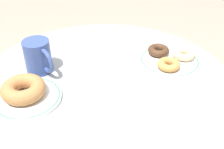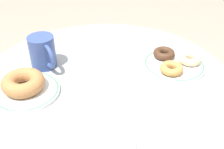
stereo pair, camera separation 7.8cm
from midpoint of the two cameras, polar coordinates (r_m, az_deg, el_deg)
name	(u,v)px [view 2 (the right image)]	position (r m, az deg, el deg)	size (l,w,h in m)	color
cafe_table	(106,141)	(0.98, 1.15, -13.71)	(0.75, 0.75, 0.77)	#999EA3
plate_left	(27,91)	(0.76, -14.48, -3.48)	(0.18, 0.18, 0.01)	white
plate_right	(174,65)	(0.88, 15.24, 1.87)	(0.19, 0.19, 0.01)	white
donut_cinnamon	(23,82)	(0.76, -15.21, -1.72)	(0.12, 0.12, 0.04)	#A36B3D
donut_glazed	(190,59)	(0.89, 18.28, 3.03)	(0.07, 0.07, 0.02)	#E0B789
donut_chocolate	(164,53)	(0.90, 13.22, 4.21)	(0.07, 0.07, 0.02)	#422819
donut_old_fashioned	(171,68)	(0.83, 14.91, 1.16)	(0.07, 0.07, 0.02)	#BC7F42
paper_napkin	(106,128)	(0.64, 2.36, -11.23)	(0.15, 0.11, 0.01)	white
coffee_mug	(43,52)	(0.84, -11.59, 4.49)	(0.08, 0.12, 0.10)	#334784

